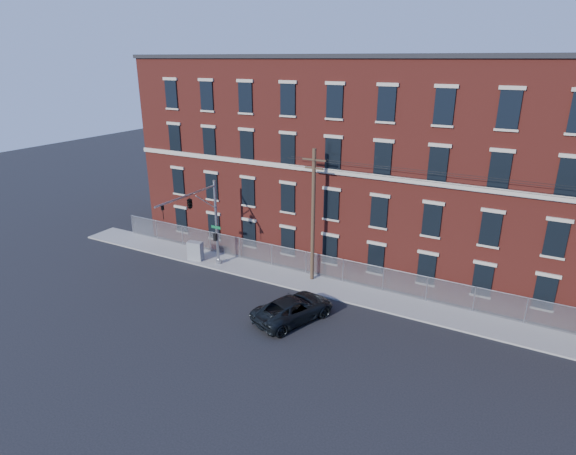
% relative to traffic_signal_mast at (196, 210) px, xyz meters
% --- Properties ---
extents(ground, '(140.00, 140.00, 0.00)m').
position_rel_traffic_signal_mast_xyz_m(ground, '(6.00, -2.18, -5.39)').
color(ground, black).
rests_on(ground, ground).
extents(sidewalk, '(65.00, 3.00, 0.12)m').
position_rel_traffic_signal_mast_xyz_m(sidewalk, '(18.00, 2.82, -5.33)').
color(sidewalk, '#999691').
rests_on(sidewalk, ground).
extents(mill_building, '(55.30, 14.32, 16.30)m').
position_rel_traffic_signal_mast_xyz_m(mill_building, '(18.00, 11.75, 2.76)').
color(mill_building, maroon).
rests_on(mill_building, ground).
extents(chain_link_fence, '(59.06, 0.06, 1.85)m').
position_rel_traffic_signal_mast_xyz_m(chain_link_fence, '(18.00, 4.12, -4.33)').
color(chain_link_fence, '#A5A8AD').
rests_on(chain_link_fence, ground).
extents(traffic_signal_mast, '(0.90, 6.75, 7.00)m').
position_rel_traffic_signal_mast_xyz_m(traffic_signal_mast, '(0.00, 0.00, 0.00)').
color(traffic_signal_mast, '#9EA0A5').
rests_on(traffic_signal_mast, ground).
extents(utility_pole_near, '(1.80, 0.28, 10.00)m').
position_rel_traffic_signal_mast_xyz_m(utility_pole_near, '(8.00, 3.42, -0.05)').
color(utility_pole_near, '#4A3725').
rests_on(utility_pole_near, ground).
extents(pickup_truck, '(4.49, 6.19, 1.56)m').
position_rel_traffic_signal_mast_xyz_m(pickup_truck, '(9.45, -2.31, -4.61)').
color(pickup_truck, black).
rests_on(pickup_truck, ground).
extents(utility_cabinet, '(1.34, 0.82, 1.58)m').
position_rel_traffic_signal_mast_xyz_m(utility_cabinet, '(-2.12, 2.02, -4.48)').
color(utility_cabinet, gray).
rests_on(utility_cabinet, sidewalk).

